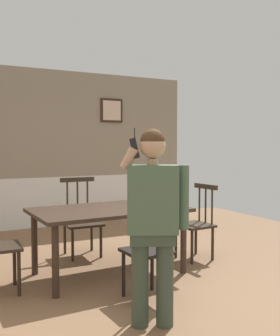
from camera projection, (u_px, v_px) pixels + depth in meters
The scene contains 7 objects.
ground_plane at pixel (140, 295), 3.83m from camera, with size 8.13×8.13×0.00m, color #846042.
room_back_partition at pixel (46, 151), 7.04m from camera, with size 5.47×0.17×2.81m.
dining_table at pixel (109, 216), 4.44m from camera, with size 1.73×1.05×0.75m.
chair_near_window at pixel (149, 251), 3.69m from camera, with size 0.43×0.43×0.95m.
chair_by_doorway at pixel (81, 220), 5.23m from camera, with size 0.49×0.49×1.03m.
chair_at_table_head at pixel (196, 223), 5.06m from camera, with size 0.45×0.45×0.96m.
person_figure at pixel (153, 215), 3.13m from camera, with size 0.52×0.37×1.60m.
Camera 1 is at (-1.72, -3.34, 1.46)m, focal length 42.02 mm.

